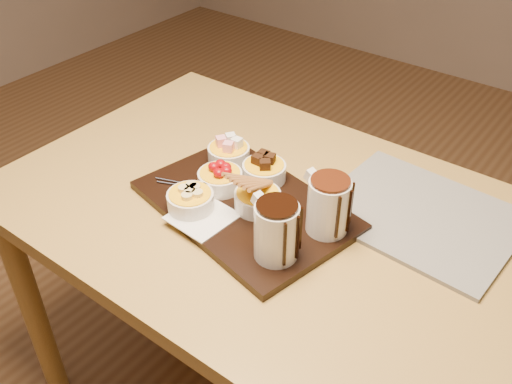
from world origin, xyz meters
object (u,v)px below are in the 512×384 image
Objects in this scene: dining_table at (269,238)px; bowl_strawberries at (220,180)px; newspaper at (420,215)px; pitcher_dark_chocolate at (276,232)px; serving_board at (245,206)px; pitcher_milk_chocolate at (328,206)px.

dining_table is 12.00× the size of bowl_strawberries.
pitcher_dark_chocolate is at bearing -115.96° from newspaper.
newspaper is at bearing 73.02° from pitcher_dark_chocolate.
pitcher_dark_chocolate is (0.12, -0.14, 0.18)m from dining_table.
newspaper is (0.28, 0.16, 0.10)m from dining_table.
bowl_strawberries reaches higher than newspaper.
pitcher_dark_chocolate reaches higher than serving_board.
pitcher_dark_chocolate and pitcher_milk_chocolate have the same top height.
serving_board reaches higher than newspaper.
newspaper is at bearing 29.89° from dining_table.
pitcher_milk_chocolate reaches higher than serving_board.
dining_table is 2.61× the size of serving_board.
serving_board is 0.19m from pitcher_dark_chocolate.
dining_table is 10.26× the size of pitcher_milk_chocolate.
pitcher_milk_chocolate is at bearing 21.80° from serving_board.
pitcher_dark_chocolate is (0.23, -0.10, 0.04)m from bowl_strawberries.
bowl_strawberries reaches higher than dining_table.
bowl_strawberries is 0.25m from pitcher_dark_chocolate.
pitcher_milk_chocolate is at bearing -4.67° from dining_table.
pitcher_dark_chocolate is 0.30× the size of newspaper.
newspaper is (0.31, 0.21, -0.00)m from serving_board.
serving_board reaches higher than dining_table.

